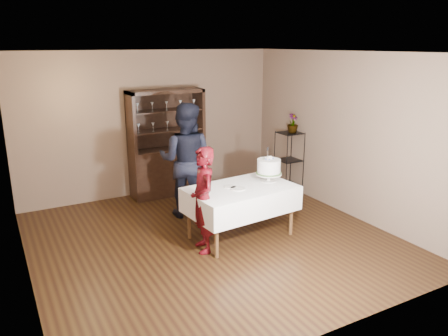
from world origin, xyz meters
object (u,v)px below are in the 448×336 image
Objects in this scene: china_hutch at (167,160)px; cake_table at (241,199)px; potted_plant at (293,123)px; plant_etagere at (289,160)px; man at (186,160)px; woman at (203,200)px; cake at (269,168)px.

china_hutch reaches higher than cake_table.
cake_table is 4.60× the size of potted_plant.
potted_plant is (0.04, -0.02, 0.72)m from plant_etagere.
man reaches higher than plant_etagere.
china_hutch is at bearing -57.42° from man.
man reaches higher than woman.
china_hutch is 2.33m from plant_etagere.
china_hutch is 2.37m from cake_table.
woman is at bearing -169.29° from cake_table.
woman is (-0.68, -0.13, 0.15)m from cake_table.
plant_etagere is 2.20× the size of cake.
cake_table is at bearing -145.81° from potted_plant.
china_hutch is 5.59× the size of potted_plant.
woman is at bearing -150.46° from plant_etagere.
plant_etagere is at bearing 150.47° from potted_plant.
man is 3.50× the size of cake.
china_hutch reaches higher than woman.
cake_table is 2.41m from potted_plant.
man is (-0.12, -1.17, 0.29)m from china_hutch.
cake_table is at bearing -144.82° from plant_etagere.
woman is 3.00m from potted_plant.
plant_etagere is 3.35× the size of potted_plant.
potted_plant is at bearing -139.03° from man.
potted_plant is (2.12, -1.07, 0.70)m from china_hutch.
cake is (0.51, 0.04, 0.40)m from cake_table.
plant_etagere is at bearing -138.43° from man.
potted_plant is at bearing 42.01° from cake.
woman is 4.16× the size of potted_plant.
cake_table is (0.22, -2.36, -0.07)m from china_hutch.
potted_plant is (1.38, 1.24, 0.37)m from cake.
plant_etagere is 2.27m from cake_table.
man reaches higher than cake_table.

